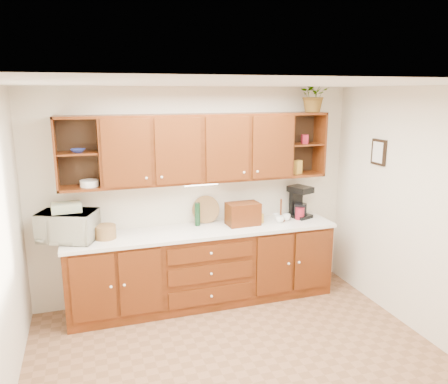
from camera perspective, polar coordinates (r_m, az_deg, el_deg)
floor at (r=4.41m, az=2.80°, el=-22.22°), size 4.00×4.00×0.00m
ceiling at (r=3.60m, az=3.27°, el=13.93°), size 4.00×4.00×0.00m
back_wall at (r=5.42m, az=-3.58°, el=-0.28°), size 4.00×0.00×4.00m
right_wall at (r=4.87m, az=25.63°, el=-3.08°), size 0.00×3.50×3.50m
base_cabinets at (r=5.40m, az=-2.65°, el=-9.79°), size 3.20×0.60×0.90m
countertop at (r=5.23m, az=-2.67°, el=-5.07°), size 3.24×0.64×0.04m
upper_cabinets at (r=5.16m, az=-3.12°, el=5.76°), size 3.20×0.33×0.80m
undercabinet_light at (r=5.18m, az=-3.01°, el=1.04°), size 0.40×0.05×0.02m
framed_picture at (r=5.42m, az=19.56°, el=4.92°), size 0.03×0.24×0.30m
wicker_basket at (r=5.06m, az=-15.27°, el=-5.05°), size 0.29×0.29×0.15m
microwave at (r=5.08m, az=-19.72°, el=-4.21°), size 0.70×0.60×0.33m
towel_stack at (r=5.02m, az=-19.90°, el=-1.90°), size 0.33×0.25×0.09m
wine_bottle at (r=5.33m, az=-3.49°, el=-2.92°), size 0.09×0.09×0.29m
woven_tray at (r=5.48m, az=-2.36°, el=-3.93°), size 0.35×0.10×0.34m
bread_box at (r=5.36m, az=2.49°, el=-2.86°), size 0.41×0.26×0.28m
mug_tree at (r=5.58m, az=7.41°, el=-3.32°), size 0.23×0.24×0.29m
canister_red at (r=5.68m, az=9.87°, el=-2.77°), size 0.14×0.14×0.15m
canister_white at (r=5.38m, az=2.36°, el=-3.33°), size 0.10×0.10×0.18m
canister_yellow at (r=5.48m, az=4.80°, el=-3.44°), size 0.09×0.09×0.11m
coffee_maker at (r=5.76m, az=9.75°, el=-1.30°), size 0.30×0.35×0.41m
bowl_stack at (r=4.97m, az=-18.51°, el=5.14°), size 0.19×0.19×0.04m
plate_stack at (r=5.03m, az=-17.17°, el=1.10°), size 0.26×0.26×0.07m
pantry_box_yellow at (r=5.63m, az=9.60°, el=3.23°), size 0.12×0.11×0.17m
pantry_box_red at (r=5.63m, az=10.50°, el=6.81°), size 0.08×0.08×0.11m
potted_plant at (r=5.60m, az=11.69°, el=12.38°), size 0.39×0.34×0.43m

